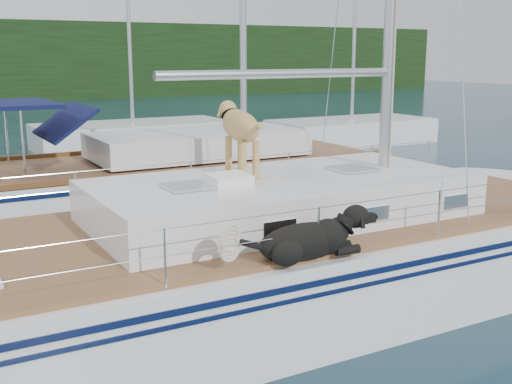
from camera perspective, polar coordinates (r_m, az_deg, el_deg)
ground at (r=8.94m, az=-2.21°, el=-10.65°), size 120.00×120.00×0.00m
main_sailboat at (r=8.74m, az=-1.69°, el=-6.42°), size 12.00×3.87×14.01m
neighbor_sailboat at (r=14.63m, az=-9.03°, el=0.80°), size 11.00×3.50×13.30m
bg_boat_center at (r=24.78m, az=-10.86°, el=4.93°), size 7.20×3.00×11.65m
bg_boat_east at (r=25.90m, az=8.47°, el=5.33°), size 6.40×3.00×11.65m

